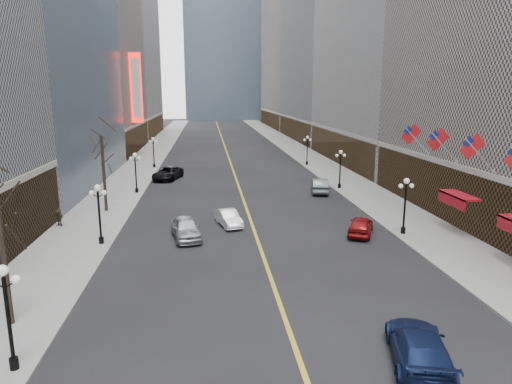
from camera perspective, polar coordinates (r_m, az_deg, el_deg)
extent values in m
cube|color=gray|center=(76.60, 7.34, 3.85)|extent=(6.00, 230.00, 0.15)
cube|color=gray|center=(75.23, -13.93, 3.43)|extent=(6.00, 230.00, 0.15)
cube|color=gold|center=(84.51, -3.56, 4.67)|extent=(0.25, 200.00, 0.02)
cube|color=#473A2F|center=(40.40, 27.28, -1.42)|extent=(2.80, 41.00, 5.00)
cube|color=#473A2F|center=(75.52, 11.01, 5.53)|extent=(2.80, 35.00, 5.00)
cube|color=#9A9B9D|center=(115.46, 11.49, 18.44)|extent=(26.00, 40.00, 48.00)
cube|color=#473A2F|center=(112.22, 5.31, 7.86)|extent=(2.80, 39.00, 5.00)
cube|color=#B0A492|center=(157.61, 6.66, 19.45)|extent=(26.00, 46.00, 62.00)
cube|color=#473A2F|center=(154.52, 2.14, 9.11)|extent=(2.80, 45.00, 5.00)
cube|color=#B0A492|center=(95.41, -23.48, 19.66)|extent=(26.00, 30.00, 50.00)
cube|color=#473A2F|center=(92.27, -15.35, 6.52)|extent=(2.80, 29.00, 5.00)
cube|color=#473A2F|center=(125.84, -12.94, 8.08)|extent=(2.80, 37.00, 5.00)
cylinder|color=black|center=(38.64, 17.91, -4.58)|extent=(0.36, 0.36, 0.50)
cylinder|color=black|center=(38.19, 18.08, -2.06)|extent=(0.16, 0.16, 4.00)
sphere|color=white|center=(37.71, 18.32, 1.32)|extent=(0.44, 0.44, 0.44)
sphere|color=white|center=(37.60, 17.65, 0.72)|extent=(0.36, 0.36, 0.36)
sphere|color=white|center=(37.97, 18.89, 0.74)|extent=(0.36, 0.36, 0.36)
cylinder|color=black|center=(55.04, 10.39, 0.77)|extent=(0.36, 0.36, 0.50)
cylinder|color=black|center=(54.72, 10.46, 2.56)|extent=(0.16, 0.16, 4.00)
sphere|color=white|center=(54.39, 10.55, 4.95)|extent=(0.44, 0.44, 0.44)
sphere|color=white|center=(54.31, 10.08, 4.53)|extent=(0.36, 0.36, 0.36)
sphere|color=white|center=(54.57, 10.99, 4.53)|extent=(0.36, 0.36, 0.36)
cylinder|color=black|center=(72.21, 6.38, 3.62)|extent=(0.36, 0.36, 0.50)
cylinder|color=black|center=(71.97, 6.41, 5.00)|extent=(0.16, 0.16, 4.00)
sphere|color=white|center=(71.71, 6.45, 6.82)|extent=(0.44, 0.44, 0.44)
sphere|color=white|center=(71.66, 6.09, 6.50)|extent=(0.36, 0.36, 0.36)
sphere|color=white|center=(71.85, 6.80, 6.50)|extent=(0.36, 0.36, 0.36)
cylinder|color=black|center=(22.25, -27.99, -18.39)|extent=(0.36, 0.36, 0.50)
cylinder|color=black|center=(21.46, -28.47, -14.33)|extent=(0.16, 0.16, 4.00)
sphere|color=white|center=(20.59, -29.13, -8.56)|extent=(0.44, 0.44, 0.44)
sphere|color=white|center=(20.55, -27.85, -9.65)|extent=(0.36, 0.36, 0.36)
cylinder|color=black|center=(36.29, -18.77, -5.73)|extent=(0.36, 0.36, 0.50)
cylinder|color=black|center=(35.81, -18.96, -3.06)|extent=(0.16, 0.16, 4.00)
sphere|color=white|center=(35.29, -19.22, 0.54)|extent=(0.44, 0.44, 0.44)
sphere|color=white|center=(35.48, -19.88, -0.11)|extent=(0.36, 0.36, 0.36)
sphere|color=white|center=(35.27, -18.47, -0.08)|extent=(0.36, 0.36, 0.36)
cylinder|color=black|center=(53.42, -14.68, 0.21)|extent=(0.36, 0.36, 0.50)
cylinder|color=black|center=(53.09, -14.79, 2.06)|extent=(0.16, 0.16, 4.00)
sphere|color=white|center=(52.75, -14.92, 4.52)|extent=(0.44, 0.44, 0.44)
sphere|color=white|center=(52.87, -15.38, 4.07)|extent=(0.36, 0.36, 0.36)
sphere|color=white|center=(52.73, -14.42, 4.10)|extent=(0.36, 0.36, 0.36)
cylinder|color=black|center=(70.98, -12.60, 3.25)|extent=(0.36, 0.36, 0.50)
cylinder|color=black|center=(70.73, -12.67, 4.65)|extent=(0.16, 0.16, 4.00)
sphere|color=white|center=(70.47, -12.76, 6.50)|extent=(0.44, 0.44, 0.44)
sphere|color=white|center=(70.57, -13.11, 6.16)|extent=(0.36, 0.36, 0.36)
sphere|color=white|center=(70.46, -12.38, 6.19)|extent=(0.36, 0.36, 0.36)
cylinder|color=#B2B2B7|center=(36.64, 26.21, 4.11)|extent=(2.49, 0.12, 2.49)
cube|color=red|center=(36.22, 25.43, 5.14)|extent=(1.94, 0.04, 1.94)
cube|color=navy|center=(36.00, 25.01, 5.71)|extent=(0.88, 0.06, 0.88)
cylinder|color=#B2B2B7|center=(40.92, 22.52, 5.17)|extent=(2.49, 0.12, 2.49)
cube|color=red|center=(40.54, 21.78, 6.10)|extent=(1.94, 0.04, 1.94)
cube|color=navy|center=(40.35, 21.38, 6.60)|extent=(0.88, 0.06, 0.88)
cylinder|color=#B2B2B7|center=(45.34, 19.53, 6.01)|extent=(2.49, 0.12, 2.49)
cube|color=red|center=(45.01, 18.83, 6.85)|extent=(1.94, 0.04, 1.94)
cube|color=navy|center=(44.83, 18.46, 7.31)|extent=(0.88, 0.06, 0.88)
cube|color=maroon|center=(40.00, 24.08, -0.35)|extent=(1.40, 4.00, 0.15)
cube|color=maroon|center=(39.76, 23.22, -0.94)|extent=(0.10, 4.00, 0.90)
cube|color=red|center=(84.56, -14.76, 12.45)|extent=(2.00, 0.50, 12.00)
cube|color=white|center=(84.56, -14.72, 12.45)|extent=(1.40, 0.55, 10.00)
cylinder|color=#2D231C|center=(24.93, -29.07, -6.76)|extent=(0.28, 0.28, 7.20)
cylinder|color=#2D231C|center=(45.38, -18.48, 2.19)|extent=(0.28, 0.28, 7.20)
imported|color=#AAACB2|center=(36.28, -8.76, -4.47)|extent=(2.87, 5.23, 1.69)
imported|color=white|center=(39.37, -3.45, -3.25)|extent=(2.41, 4.35, 1.36)
imported|color=black|center=(61.26, -10.98, 2.32)|extent=(4.21, 6.48, 1.66)
imported|color=#13204A|center=(21.24, 19.72, -17.85)|extent=(3.68, 6.02, 1.63)
imported|color=maroon|center=(37.78, 12.96, -4.10)|extent=(3.45, 4.80, 1.52)
imported|color=#43494A|center=(52.64, 7.99, 0.81)|extent=(2.74, 5.34, 1.68)
imported|color=#342C1D|center=(42.16, -23.43, -2.89)|extent=(1.38, 1.19, 1.53)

